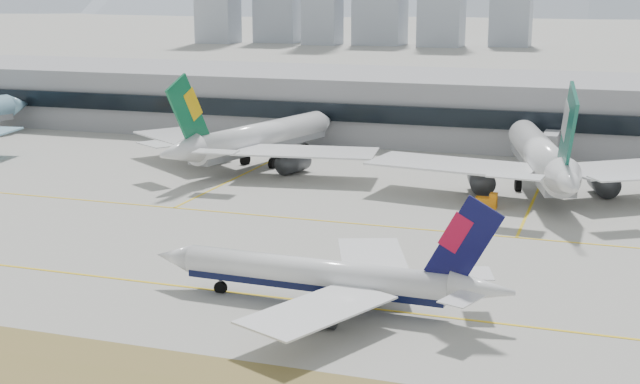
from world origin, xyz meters
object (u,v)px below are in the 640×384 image
(widebody_eva, at_px, (256,140))
(terminal, at_px, (436,106))
(widebody_cathay, at_px, (542,159))
(taxiing_airliner, at_px, (327,277))

(widebody_eva, bearing_deg, terminal, -15.13)
(widebody_eva, height_order, terminal, widebody_eva)
(widebody_cathay, xyz_separation_m, terminal, (-29.77, 53.61, 1.57))
(widebody_eva, distance_m, terminal, 55.57)
(taxiing_airliner, bearing_deg, terminal, -82.41)
(taxiing_airliner, bearing_deg, widebody_cathay, -102.89)
(widebody_cathay, relative_size, terminal, 0.22)
(taxiing_airliner, relative_size, terminal, 0.15)
(widebody_cathay, bearing_deg, terminal, 15.26)
(widebody_eva, relative_size, terminal, 0.20)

